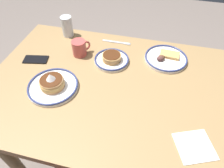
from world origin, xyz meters
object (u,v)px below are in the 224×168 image
drinking_glass (67,27)px  cell_phone (36,59)px  plate_near_main (166,58)px  fork_near (117,42)px  paper_napkin (194,146)px  plate_far_companion (53,85)px  plate_center_pancakes (112,59)px  coffee_mug (80,48)px

drinking_glass → cell_phone: bearing=73.3°
plate_near_main → fork_near: (0.33, -0.10, -0.01)m
plate_near_main → paper_napkin: 0.56m
plate_near_main → plate_far_companion: 0.68m
drinking_glass → plate_far_companion: bearing=103.1°
plate_center_pancakes → drinking_glass: 0.42m
plate_far_companion → fork_near: (-0.23, -0.48, -0.02)m
plate_near_main → drinking_glass: 0.69m
paper_napkin → fork_near: size_ratio=0.78×
plate_far_companion → cell_phone: bearing=-42.3°
drinking_glass → paper_napkin: drinking_glass is taller
paper_napkin → fork_near: (0.48, -0.64, 0.00)m
fork_near → plate_center_pancakes: bearing=94.3°
cell_phone → fork_near: bearing=-157.5°
drinking_glass → fork_near: 0.35m
cell_phone → paper_napkin: size_ratio=0.96×
plate_near_main → plate_far_companion: plate_far_companion is taller
plate_near_main → cell_phone: 0.79m
plate_far_companion → paper_napkin: size_ratio=1.78×
paper_napkin → drinking_glass: bearing=-38.1°
coffee_mug → paper_napkin: coffee_mug is taller
plate_center_pancakes → coffee_mug: coffee_mug is taller
paper_napkin → fork_near: 0.80m
plate_near_main → coffee_mug: 0.53m
plate_center_pancakes → paper_napkin: size_ratio=1.39×
plate_near_main → coffee_mug: size_ratio=2.53×
plate_far_companion → plate_near_main: bearing=-146.2°
plate_center_pancakes → fork_near: bearing=-85.7°
coffee_mug → plate_far_companion: bearing=82.3°
plate_near_main → cell_phone: (0.77, 0.19, -0.01)m
plate_center_pancakes → drinking_glass: bearing=-29.4°
plate_near_main → cell_phone: bearing=14.0°
paper_napkin → cell_phone: bearing=-20.8°
fork_near → cell_phone: bearing=33.9°
coffee_mug → fork_near: size_ratio=0.53×
plate_far_companion → cell_phone: size_ratio=1.85×
coffee_mug → fork_near: bearing=-137.8°
plate_far_companion → coffee_mug: bearing=-97.7°
plate_center_pancakes → plate_far_companion: 0.38m
drinking_glass → plate_center_pancakes: bearing=150.6°
coffee_mug → cell_phone: (0.24, 0.12, -0.05)m
plate_center_pancakes → coffee_mug: bearing=-6.0°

